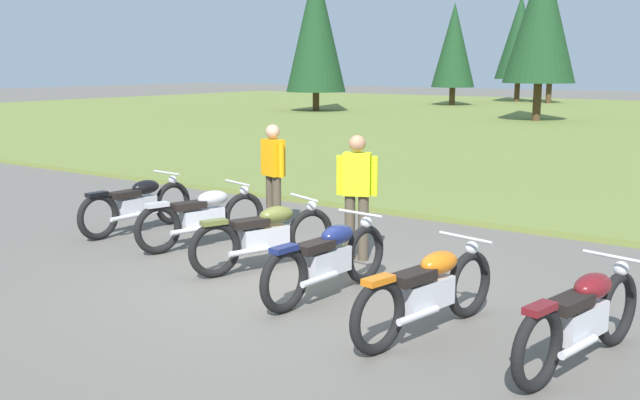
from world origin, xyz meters
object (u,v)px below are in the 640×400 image
at_px(motorcycle_orange, 428,290).
at_px(motorcycle_maroon, 582,317).
at_px(rider_with_back_turned, 357,190).
at_px(motorcycle_silver, 203,216).
at_px(rider_in_hivis_vest, 273,171).
at_px(motorcycle_navy, 328,259).
at_px(motorcycle_olive, 265,235).
at_px(motorcycle_black, 138,204).

bearing_deg(motorcycle_orange, motorcycle_maroon, 3.04).
bearing_deg(rider_with_back_turned, motorcycle_silver, -164.35).
xyz_separation_m(motorcycle_maroon, rider_in_hivis_vest, (-5.36, 2.52, 0.51)).
xyz_separation_m(motorcycle_silver, motorcycle_maroon, (5.60, -1.20, 0.00)).
bearing_deg(motorcycle_navy, motorcycle_olive, 159.55).
height_order(motorcycle_black, motorcycle_orange, same).
relative_size(motorcycle_orange, rider_in_hivis_vest, 1.24).
bearing_deg(motorcycle_maroon, motorcycle_olive, 168.94).
xyz_separation_m(rider_in_hivis_vest, rider_with_back_turned, (1.96, -0.71, 0.00)).
bearing_deg(motorcycle_black, motorcycle_navy, -12.73).
xyz_separation_m(motorcycle_navy, motorcycle_maroon, (2.85, -0.33, 0.00)).
relative_size(motorcycle_silver, motorcycle_olive, 1.02).
bearing_deg(motorcycle_olive, motorcycle_orange, -18.01).
distance_m(motorcycle_silver, motorcycle_orange, 4.37).
relative_size(motorcycle_olive, rider_with_back_turned, 1.20).
relative_size(motorcycle_black, rider_in_hivis_vest, 1.26).
distance_m(motorcycle_silver, rider_in_hivis_vest, 1.44).
distance_m(motorcycle_black, rider_in_hivis_vest, 2.18).
relative_size(motorcycle_navy, motorcycle_maroon, 1.01).
bearing_deg(motorcycle_orange, motorcycle_black, 166.50).
bearing_deg(rider_with_back_turned, motorcycle_maroon, -28.07).
distance_m(motorcycle_black, motorcycle_silver, 1.49).
distance_m(motorcycle_silver, motorcycle_maroon, 5.72).
relative_size(motorcycle_maroon, rider_with_back_turned, 1.24).
xyz_separation_m(motorcycle_olive, motorcycle_navy, (1.29, -0.48, 0.00)).
bearing_deg(motorcycle_black, rider_in_hivis_vest, 35.71).
relative_size(motorcycle_olive, motorcycle_maroon, 0.96).
distance_m(motorcycle_orange, motorcycle_maroon, 1.42).
bearing_deg(rider_in_hivis_vest, motorcycle_navy, -41.09).
relative_size(motorcycle_navy, rider_in_hivis_vest, 1.26).
xyz_separation_m(motorcycle_orange, rider_with_back_turned, (-1.98, 1.89, 0.51)).
xyz_separation_m(motorcycle_olive, rider_with_back_turned, (0.74, 1.00, 0.51)).
height_order(motorcycle_silver, rider_with_back_turned, rider_with_back_turned).
bearing_deg(motorcycle_silver, motorcycle_maroon, -12.07).
bearing_deg(motorcycle_silver, motorcycle_navy, -17.55).
relative_size(motorcycle_silver, motorcycle_navy, 0.97).
bearing_deg(motorcycle_maroon, rider_with_back_turned, 151.93).
relative_size(motorcycle_silver, rider_with_back_turned, 1.23).
height_order(motorcycle_olive, motorcycle_orange, same).
bearing_deg(motorcycle_silver, rider_with_back_turned, 15.65).
xyz_separation_m(motorcycle_orange, motorcycle_maroon, (1.42, 0.08, 0.00)).
xyz_separation_m(motorcycle_black, motorcycle_orange, (5.66, -1.36, 0.00)).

